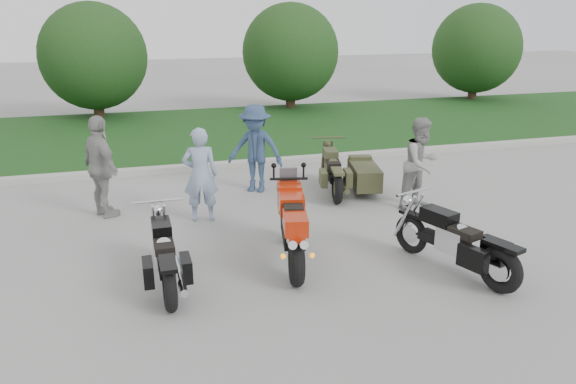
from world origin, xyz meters
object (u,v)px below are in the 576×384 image
object	(u,v)px
cruiser_left	(165,258)
person_back	(101,167)
sportbike_red	(292,224)
cruiser_right	(459,245)
person_grey	(421,163)
person_stripe	(200,175)
person_denim	(255,149)
cruiser_sidecar	(351,174)

from	to	relation	value
cruiser_left	person_back	bearing A→B (deg)	105.04
sportbike_red	cruiser_right	xyz separation A→B (m)	(2.20, -1.01, -0.18)
cruiser_left	sportbike_red	bearing A→B (deg)	7.63
cruiser_right	person_grey	xyz separation A→B (m)	(0.91, 2.78, 0.44)
cruiser_left	person_stripe	distance (m)	2.65
cruiser_left	cruiser_right	xyz separation A→B (m)	(4.10, -0.76, 0.02)
person_grey	cruiser_right	bearing A→B (deg)	-128.29
sportbike_red	cruiser_left	size ratio (longest dim) A/B	1.03
cruiser_right	person_grey	bearing A→B (deg)	53.16
person_stripe	person_denim	distance (m)	1.97
cruiser_sidecar	person_denim	distance (m)	2.08
cruiser_right	cruiser_left	bearing A→B (deg)	150.77
sportbike_red	person_grey	world-z (taller)	person_grey
cruiser_sidecar	cruiser_right	bearing A→B (deg)	-76.88
person_back	cruiser_right	bearing A→B (deg)	-156.37
person_grey	person_stripe	bearing A→B (deg)	153.56
sportbike_red	cruiser_right	world-z (taller)	sportbike_red
sportbike_red	person_back	bearing A→B (deg)	145.36
cruiser_left	person_stripe	xyz separation A→B (m)	(0.84, 2.48, 0.44)
cruiser_sidecar	person_stripe	distance (m)	3.36
sportbike_red	person_stripe	xyz separation A→B (m)	(-1.06, 2.22, 0.24)
cruiser_right	person_back	xyz separation A→B (m)	(-4.96, 3.97, 0.50)
cruiser_sidecar	person_stripe	bearing A→B (deg)	-153.93
sportbike_red	person_denim	size ratio (longest dim) A/B	1.20
person_grey	person_back	world-z (taller)	person_back
sportbike_red	cruiser_sidecar	xyz separation A→B (m)	(2.18, 2.98, -0.22)
cruiser_right	cruiser_sidecar	world-z (taller)	cruiser_right
person_grey	person_denim	world-z (taller)	person_denim
sportbike_red	person_back	distance (m)	4.06
person_grey	person_denim	bearing A→B (deg)	125.88
cruiser_sidecar	person_grey	world-z (taller)	person_grey
cruiser_right	person_denim	world-z (taller)	person_denim
cruiser_right	person_denim	xyz separation A→B (m)	(-1.91, 4.67, 0.48)
cruiser_sidecar	person_back	size ratio (longest dim) A/B	1.15
person_stripe	person_back	xyz separation A→B (m)	(-1.70, 0.73, 0.08)
cruiser_left	cruiser_sidecar	xyz separation A→B (m)	(4.08, 3.23, -0.03)
cruiser_sidecar	cruiser_left	bearing A→B (deg)	-128.71
sportbike_red	cruiser_left	world-z (taller)	sportbike_red
cruiser_right	cruiser_sidecar	distance (m)	3.99
cruiser_left	person_denim	distance (m)	4.51
person_stripe	person_grey	world-z (taller)	person_grey
person_denim	cruiser_right	bearing A→B (deg)	-35.34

